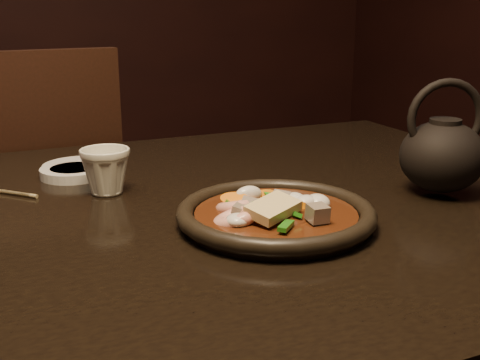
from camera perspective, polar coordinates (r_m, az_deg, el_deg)
name	(u,v)px	position (r m, az deg, el deg)	size (l,w,h in m)	color
table	(60,279)	(0.84, -16.66, -8.99)	(1.60, 0.90, 0.75)	black
chair	(19,239)	(1.46, -20.22, -5.29)	(0.47, 0.47, 0.94)	black
plate	(276,215)	(0.78, 3.42, -3.34)	(0.26, 0.26, 0.03)	black
stirfry	(271,212)	(0.78, 2.99, -3.03)	(0.17, 0.15, 0.05)	#3A190A
soy_dish	(74,172)	(1.03, -15.47, 0.75)	(0.11, 0.11, 0.02)	silver
saucer_right	(79,167)	(1.07, -15.04, 1.15)	(0.12, 0.12, 0.01)	silver
tea_cup	(106,170)	(0.92, -12.61, 0.97)	(0.07, 0.07, 0.07)	beige
teapot	(443,152)	(0.94, 18.70, 2.50)	(0.15, 0.13, 0.17)	black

